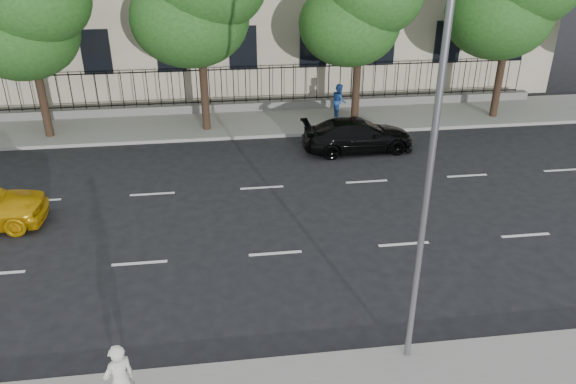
% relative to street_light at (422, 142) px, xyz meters
% --- Properties ---
extents(ground, '(120.00, 120.00, 0.00)m').
position_rel_street_light_xyz_m(ground, '(-2.50, 1.77, -5.15)').
color(ground, black).
rests_on(ground, ground).
extents(far_sidewalk, '(60.00, 4.00, 0.15)m').
position_rel_street_light_xyz_m(far_sidewalk, '(-2.50, 15.77, -5.07)').
color(far_sidewalk, gray).
rests_on(far_sidewalk, ground).
extents(lane_markings, '(49.60, 4.62, 0.01)m').
position_rel_street_light_xyz_m(lane_markings, '(-2.50, 6.52, -5.14)').
color(lane_markings, silver).
rests_on(lane_markings, ground).
extents(iron_fence, '(30.00, 0.50, 2.20)m').
position_rel_street_light_xyz_m(iron_fence, '(-2.50, 17.47, -4.50)').
color(iron_fence, slate).
rests_on(iron_fence, far_sidewalk).
extents(street_light, '(0.25, 3.32, 8.05)m').
position_rel_street_light_xyz_m(street_light, '(0.00, 0.00, 0.00)').
color(street_light, slate).
rests_on(street_light, near_sidewalk).
extents(tree_b, '(5.53, 5.12, 8.97)m').
position_rel_street_light_xyz_m(tree_b, '(-11.46, 15.13, 0.69)').
color(tree_b, '#382619').
rests_on(tree_b, far_sidewalk).
extents(black_sedan, '(4.80, 2.10, 1.37)m').
position_rel_street_light_xyz_m(black_sedan, '(1.89, 11.87, -4.46)').
color(black_sedan, black).
rests_on(black_sedan, ground).
extents(woman_near, '(0.76, 0.71, 1.74)m').
position_rel_street_light_xyz_m(woman_near, '(-6.18, -1.41, -4.13)').
color(woman_near, beige).
rests_on(woman_near, near_sidewalk).
extents(pedestrian_far, '(0.63, 0.80, 1.64)m').
position_rel_street_light_xyz_m(pedestrian_far, '(1.90, 15.79, -4.18)').
color(pedestrian_far, '#1E4391').
rests_on(pedestrian_far, far_sidewalk).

